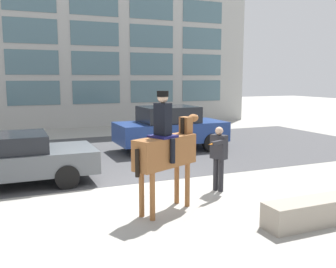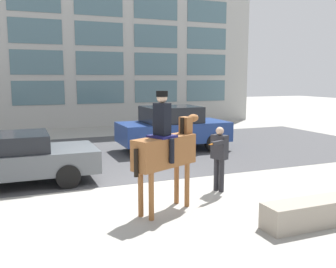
# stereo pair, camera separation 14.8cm
# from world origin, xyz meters

# --- Properties ---
(ground_plane) EXTENTS (80.00, 80.00, 0.00)m
(ground_plane) POSITION_xyz_m (0.00, 0.00, 0.00)
(ground_plane) COLOR #9E9B93
(road_surface) EXTENTS (23.42, 8.50, 0.01)m
(road_surface) POSITION_xyz_m (0.00, 4.75, 0.00)
(road_surface) COLOR #444447
(road_surface) RESTS_ON ground_plane
(mounted_horse_lead) EXTENTS (1.82, 1.09, 2.57)m
(mounted_horse_lead) POSITION_xyz_m (0.04, -1.72, 1.36)
(mounted_horse_lead) COLOR brown
(mounted_horse_lead) RESTS_ON ground_plane
(pedestrian_bystander) EXTENTS (0.76, 0.71, 1.63)m
(pedestrian_bystander) POSITION_xyz_m (1.79, -0.91, 0.96)
(pedestrian_bystander) COLOR #232328
(pedestrian_bystander) RESTS_ON ground_plane
(street_car_near_lane) EXTENTS (4.60, 2.05, 1.37)m
(street_car_near_lane) POSITION_xyz_m (-3.15, 1.69, 0.73)
(street_car_near_lane) COLOR #51565B
(street_car_near_lane) RESTS_ON ground_plane
(street_car_far_lane) EXTENTS (4.28, 2.03, 1.74)m
(street_car_far_lane) POSITION_xyz_m (2.81, 4.56, 0.89)
(street_car_far_lane) COLOR navy
(street_car_far_lane) RESTS_ON ground_plane
(planter_ledge) EXTENTS (1.91, 0.56, 0.50)m
(planter_ledge) POSITION_xyz_m (2.29, -3.52, 0.25)
(planter_ledge) COLOR #9E9384
(planter_ledge) RESTS_ON ground_plane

